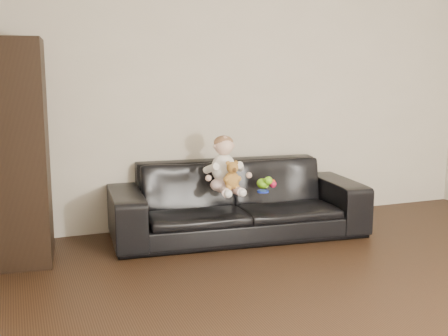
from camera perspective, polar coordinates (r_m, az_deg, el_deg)
name	(u,v)px	position (r m, az deg, el deg)	size (l,w,h in m)	color
floor	(439,331)	(3.68, 20.96, -15.22)	(5.50, 5.50, 0.00)	black
wall_back	(254,93)	(5.69, 3.06, 7.64)	(5.00, 5.00, 0.00)	beige
sofa	(237,200)	(5.21, 1.37, -3.23)	(2.32, 0.91, 0.68)	black
cabinet	(18,152)	(4.71, -20.15, 1.49)	(0.44, 0.61, 1.77)	black
shelf_item	(18,102)	(4.67, -20.20, 6.34)	(0.18, 0.25, 0.28)	silver
baby	(225,168)	(4.97, 0.06, 0.03)	(0.35, 0.43, 0.51)	beige
teddy_bear	(232,176)	(4.84, 0.82, -0.78)	(0.16, 0.16, 0.25)	#A6722F
toy_green	(263,183)	(5.18, 3.98, -1.58)	(0.11, 0.14, 0.10)	#75D018
toy_rattle	(273,184)	(5.22, 4.99, -1.65)	(0.07, 0.07, 0.07)	#E31A46
toy_blue_disc	(263,191)	(5.04, 3.97, -2.39)	(0.10, 0.10, 0.01)	#182EC5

